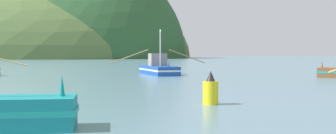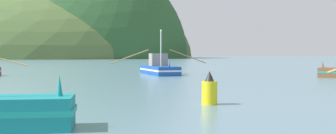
{
  "view_description": "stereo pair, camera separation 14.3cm",
  "coord_description": "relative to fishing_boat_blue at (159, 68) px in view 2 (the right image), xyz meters",
  "views": [
    {
      "loc": [
        6.03,
        -2.81,
        2.49
      ],
      "look_at": [
        3.15,
        29.72,
        1.4
      ],
      "focal_mm": 46.87,
      "sensor_mm": 36.0,
      "label": 1
    },
    {
      "loc": [
        6.17,
        -2.8,
        2.49
      ],
      "look_at": [
        3.15,
        29.72,
        1.4
      ],
      "focal_mm": 46.87,
      "sensor_mm": 36.0,
      "label": 2
    }
  ],
  "objects": [
    {
      "name": "hill_far_left",
      "position": [
        -82.06,
        154.81,
        -0.68
      ],
      "size": [
        159.38,
        127.51,
        75.98
      ],
      "primitive_type": "ellipsoid",
      "color": "#516B38",
      "rests_on": "ground"
    },
    {
      "name": "fishing_boat_blue",
      "position": [
        0.0,
        0.0,
        0.0
      ],
      "size": [
        10.37,
        8.43,
        5.02
      ],
      "rotation": [
        0.0,
        0.0,
        5.1
      ],
      "color": "#19479E",
      "rests_on": "ground"
    },
    {
      "name": "channel_buoy",
      "position": [
        5.59,
        -28.11,
        -0.01
      ],
      "size": [
        0.74,
        0.74,
        1.61
      ],
      "color": "yellow",
      "rests_on": "ground"
    },
    {
      "name": "hill_mid_right",
      "position": [
        -50.96,
        141.07,
        -0.68
      ],
      "size": [
        94.68,
        75.75,
        90.26
      ],
      "primitive_type": "ellipsoid",
      "color": "#2D562D",
      "rests_on": "ground"
    }
  ]
}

